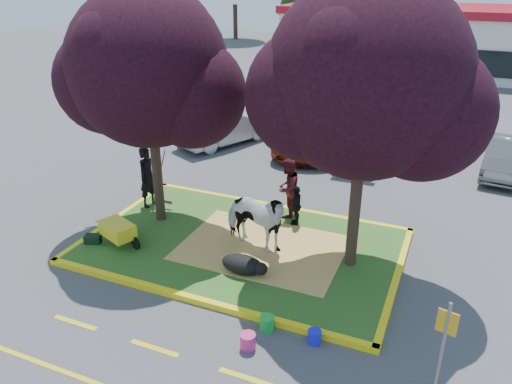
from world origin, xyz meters
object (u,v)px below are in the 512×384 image
at_px(cow, 254,220).
at_px(wheelbarrow, 118,230).
at_px(car_silver, 225,127).
at_px(bucket_green, 267,323).
at_px(bucket_pink, 248,341).
at_px(sign_post, 442,349).
at_px(calf, 242,264).
at_px(bucket_blue, 314,337).
at_px(handler, 148,177).
at_px(car_black, 201,117).

xyz_separation_m(cow, wheelbarrow, (-3.38, -1.25, -0.38)).
height_order(cow, car_silver, cow).
bearing_deg(bucket_green, bucket_pink, -101.92).
bearing_deg(car_silver, sign_post, 154.52).
distance_m(calf, car_silver, 10.17).
distance_m(bucket_pink, bucket_blue, 1.35).
distance_m(calf, bucket_blue, 2.78).
distance_m(calf, bucket_green, 2.01).
bearing_deg(sign_post, handler, 164.63).
height_order(wheelbarrow, sign_post, sign_post).
distance_m(cow, bucket_pink, 3.71).
xyz_separation_m(wheelbarrow, bucket_green, (4.82, -1.45, -0.44)).
relative_size(sign_post, bucket_green, 6.88).
xyz_separation_m(sign_post, bucket_pink, (-3.49, 0.23, -1.23)).
bearing_deg(cow, car_silver, 42.16).
distance_m(sign_post, bucket_blue, 2.78).
height_order(cow, car_black, cow).
bearing_deg(bucket_green, car_silver, 120.30).
height_order(cow, bucket_pink, cow).
bearing_deg(bucket_green, sign_post, -14.95).
distance_m(wheelbarrow, car_silver, 9.11).
relative_size(bucket_green, bucket_pink, 0.98).
xyz_separation_m(cow, bucket_pink, (1.31, -3.37, -0.82)).
relative_size(wheelbarrow, car_silver, 0.40).
distance_m(bucket_pink, car_silver, 12.66).
xyz_separation_m(handler, sign_post, (8.81, -4.74, 0.31)).
bearing_deg(bucket_blue, handler, 149.33).
xyz_separation_m(wheelbarrow, bucket_blue, (5.86, -1.45, -0.45)).
bearing_deg(calf, bucket_blue, -17.80).
bearing_deg(car_silver, cow, 145.77).
bearing_deg(car_black, bucket_blue, -75.27).
bearing_deg(cow, handler, 85.24).
xyz_separation_m(bucket_pink, bucket_blue, (1.17, 0.66, -0.02)).
bearing_deg(sign_post, calf, 165.06).
xyz_separation_m(calf, wheelbarrow, (-3.56, -0.09, 0.23)).
height_order(handler, bucket_green, handler).
height_order(handler, car_silver, handler).
distance_m(handler, bucket_pink, 7.04).
height_order(bucket_green, car_black, car_black).
relative_size(handler, bucket_blue, 6.24).
xyz_separation_m(wheelbarrow, car_silver, (-1.30, 9.02, 0.12)).
height_order(cow, handler, handler).
bearing_deg(wheelbarrow, car_silver, 120.30).
relative_size(bucket_pink, car_black, 0.08).
bearing_deg(car_silver, bucket_green, 145.02).
bearing_deg(sign_post, cow, 156.02).
distance_m(cow, bucket_blue, 3.77).
height_order(cow, sign_post, sign_post).
bearing_deg(sign_post, bucket_green, 177.99).
bearing_deg(car_black, bucket_pink, -80.66).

